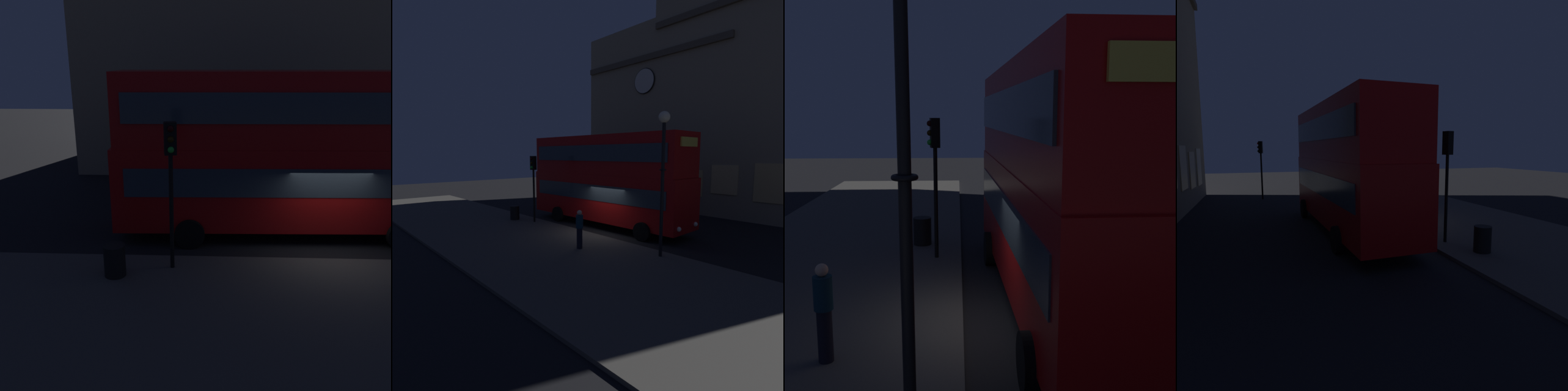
% 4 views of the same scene
% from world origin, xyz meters
% --- Properties ---
extents(ground_plane, '(80.00, 80.00, 0.00)m').
position_xyz_m(ground_plane, '(0.00, 0.00, 0.00)').
color(ground_plane, black).
extents(sidewalk_slab, '(44.00, 7.32, 0.12)m').
position_xyz_m(sidewalk_slab, '(0.00, -4.38, 0.06)').
color(sidewalk_slab, '#4C4944').
rests_on(sidewalk_slab, ground).
extents(double_decker_bus, '(11.12, 3.03, 5.44)m').
position_xyz_m(double_decker_bus, '(-1.33, 1.46, 3.02)').
color(double_decker_bus, '#B20F0F').
rests_on(double_decker_bus, ground).
extents(traffic_light_near_kerb, '(0.36, 0.39, 4.12)m').
position_xyz_m(traffic_light_near_kerb, '(-4.70, -1.47, 3.08)').
color(traffic_light_near_kerb, black).
rests_on(traffic_light_near_kerb, sidewalk_slab).
extents(traffic_light_far_side, '(0.36, 0.39, 4.16)m').
position_xyz_m(traffic_light_far_side, '(10.10, 4.77, 2.98)').
color(traffic_light_far_side, black).
rests_on(traffic_light_far_side, ground).
extents(street_lamp, '(0.46, 0.46, 5.92)m').
position_xyz_m(street_lamp, '(4.66, -1.34, 4.26)').
color(street_lamp, black).
rests_on(street_lamp, sidewalk_slab).
extents(pedestrian, '(0.33, 0.33, 1.75)m').
position_xyz_m(pedestrian, '(1.55, -3.11, 1.03)').
color(pedestrian, black).
rests_on(pedestrian, sidewalk_slab).
extents(litter_bin, '(0.59, 0.59, 0.89)m').
position_xyz_m(litter_bin, '(-6.23, -1.98, 0.57)').
color(litter_bin, black).
rests_on(litter_bin, sidewalk_slab).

